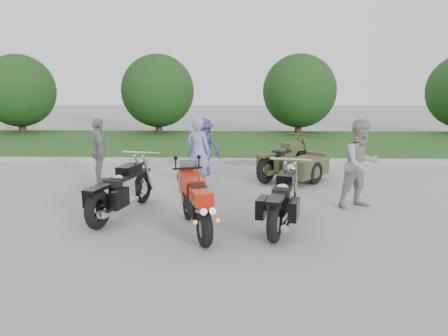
{
  "coord_description": "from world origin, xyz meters",
  "views": [
    {
      "loc": [
        0.94,
        -8.36,
        2.74
      ],
      "look_at": [
        0.66,
        1.22,
        0.8
      ],
      "focal_mm": 35.0,
      "sensor_mm": 36.0,
      "label": 1
    }
  ],
  "objects_px": {
    "person_stripe": "(199,152)",
    "person_back": "(99,151)",
    "cruiser_sidecar": "(297,165)",
    "person_denim": "(204,147)",
    "cruiser_right": "(283,202)",
    "sportbike_red": "(196,201)",
    "person_grey": "(361,164)",
    "cruiser_left": "(120,192)"
  },
  "relations": [
    {
      "from": "person_denim",
      "to": "cruiser_left",
      "type": "bearing_deg",
      "value": -84.75
    },
    {
      "from": "sportbike_red",
      "to": "cruiser_left",
      "type": "height_order",
      "value": "sportbike_red"
    },
    {
      "from": "cruiser_sidecar",
      "to": "person_grey",
      "type": "xyz_separation_m",
      "value": [
        1.04,
        -2.49,
        0.5
      ]
    },
    {
      "from": "person_back",
      "to": "sportbike_red",
      "type": "bearing_deg",
      "value": -166.45
    },
    {
      "from": "cruiser_sidecar",
      "to": "person_grey",
      "type": "height_order",
      "value": "person_grey"
    },
    {
      "from": "cruiser_right",
      "to": "cruiser_sidecar",
      "type": "xyz_separation_m",
      "value": [
        0.77,
        3.9,
        -0.03
      ]
    },
    {
      "from": "person_denim",
      "to": "person_stripe",
      "type": "bearing_deg",
      "value": -67.06
    },
    {
      "from": "cruiser_sidecar",
      "to": "person_stripe",
      "type": "xyz_separation_m",
      "value": [
        -2.63,
        -0.63,
        0.44
      ]
    },
    {
      "from": "cruiser_right",
      "to": "person_denim",
      "type": "height_order",
      "value": "person_denim"
    },
    {
      "from": "cruiser_right",
      "to": "cruiser_sidecar",
      "type": "distance_m",
      "value": 3.97
    },
    {
      "from": "cruiser_left",
      "to": "person_denim",
      "type": "distance_m",
      "value": 4.29
    },
    {
      "from": "cruiser_right",
      "to": "person_denim",
      "type": "relative_size",
      "value": 1.5
    },
    {
      "from": "person_back",
      "to": "person_grey",
      "type": "bearing_deg",
      "value": -131.98
    },
    {
      "from": "cruiser_left",
      "to": "person_stripe",
      "type": "distance_m",
      "value": 3.02
    },
    {
      "from": "sportbike_red",
      "to": "person_denim",
      "type": "bearing_deg",
      "value": 75.55
    },
    {
      "from": "cruiser_right",
      "to": "person_stripe",
      "type": "relative_size",
      "value": 1.36
    },
    {
      "from": "cruiser_sidecar",
      "to": "person_back",
      "type": "height_order",
      "value": "person_back"
    },
    {
      "from": "cruiser_left",
      "to": "cruiser_right",
      "type": "relative_size",
      "value": 1.02
    },
    {
      "from": "sportbike_red",
      "to": "person_stripe",
      "type": "xyz_separation_m",
      "value": [
        -0.26,
        3.59,
        0.31
      ]
    },
    {
      "from": "person_grey",
      "to": "person_back",
      "type": "distance_m",
      "value": 6.65
    },
    {
      "from": "cruiser_left",
      "to": "person_denim",
      "type": "xyz_separation_m",
      "value": [
        1.41,
        4.03,
        0.32
      ]
    },
    {
      "from": "sportbike_red",
      "to": "person_grey",
      "type": "height_order",
      "value": "person_grey"
    },
    {
      "from": "sportbike_red",
      "to": "person_denim",
      "type": "relative_size",
      "value": 1.27
    },
    {
      "from": "person_denim",
      "to": "person_back",
      "type": "height_order",
      "value": "person_back"
    },
    {
      "from": "cruiser_sidecar",
      "to": "person_denim",
      "type": "height_order",
      "value": "person_denim"
    },
    {
      "from": "person_stripe",
      "to": "person_denim",
      "type": "relative_size",
      "value": 1.1
    },
    {
      "from": "sportbike_red",
      "to": "person_back",
      "type": "height_order",
      "value": "person_back"
    },
    {
      "from": "cruiser_right",
      "to": "sportbike_red",
      "type": "bearing_deg",
      "value": -153.38
    },
    {
      "from": "person_back",
      "to": "person_denim",
      "type": "bearing_deg",
      "value": -90.36
    },
    {
      "from": "cruiser_sidecar",
      "to": "person_denim",
      "type": "bearing_deg",
      "value": -157.06
    },
    {
      "from": "sportbike_red",
      "to": "person_denim",
      "type": "xyz_separation_m",
      "value": [
        -0.22,
        4.97,
        0.23
      ]
    },
    {
      "from": "cruiser_right",
      "to": "person_grey",
      "type": "xyz_separation_m",
      "value": [
        1.81,
        1.41,
        0.47
      ]
    },
    {
      "from": "cruiser_right",
      "to": "person_denim",
      "type": "xyz_separation_m",
      "value": [
        -1.82,
        4.64,
        0.33
      ]
    },
    {
      "from": "person_grey",
      "to": "person_back",
      "type": "xyz_separation_m",
      "value": [
        -6.33,
        2.03,
        -0.08
      ]
    },
    {
      "from": "person_grey",
      "to": "cruiser_right",
      "type": "bearing_deg",
      "value": -164.5
    },
    {
      "from": "person_denim",
      "to": "person_grey",
      "type": "bearing_deg",
      "value": -17.12
    },
    {
      "from": "person_grey",
      "to": "person_denim",
      "type": "xyz_separation_m",
      "value": [
        -3.63,
        3.23,
        -0.14
      ]
    },
    {
      "from": "cruiser_sidecar",
      "to": "person_stripe",
      "type": "relative_size",
      "value": 1.3
    },
    {
      "from": "person_stripe",
      "to": "person_back",
      "type": "xyz_separation_m",
      "value": [
        -2.66,
        0.18,
        -0.03
      ]
    },
    {
      "from": "cruiser_right",
      "to": "person_grey",
      "type": "height_order",
      "value": "person_grey"
    },
    {
      "from": "sportbike_red",
      "to": "person_denim",
      "type": "height_order",
      "value": "person_denim"
    },
    {
      "from": "person_stripe",
      "to": "person_denim",
      "type": "xyz_separation_m",
      "value": [
        0.04,
        1.37,
        -0.08
      ]
    }
  ]
}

